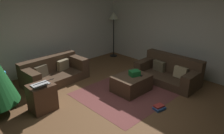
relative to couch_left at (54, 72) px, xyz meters
name	(u,v)px	position (x,y,z in m)	size (l,w,h in m)	color
ground_plane	(110,111)	(0.08, -2.24, -0.27)	(6.40, 6.40, 0.00)	brown
rear_partition	(37,31)	(0.08, 0.90, 1.03)	(6.40, 0.12, 2.60)	beige
corner_partition	(189,31)	(3.22, -2.24, 1.03)	(0.12, 6.40, 2.60)	beige
couch_left	(54,72)	(0.00, 0.00, 0.00)	(1.78, 0.96, 0.67)	#473323
couch_right	(169,72)	(2.33, -2.25, 0.00)	(0.87, 1.71, 0.72)	#473323
ottoman	(131,83)	(1.13, -1.91, -0.06)	(0.89, 0.70, 0.42)	#473323
gift_box	(135,73)	(1.18, -1.95, 0.22)	(0.25, 0.20, 0.14)	#19662D
tv_remote	(140,75)	(1.28, -2.03, 0.16)	(0.05, 0.16, 0.02)	black
side_table	(42,97)	(-0.92, -1.16, 0.03)	(0.52, 0.44, 0.60)	#4C3323
laptop	(42,84)	(-0.92, -1.22, 0.38)	(0.37, 0.38, 0.17)	silver
book_stack	(159,108)	(0.91, -2.91, -0.23)	(0.28, 0.23, 0.09)	#2D5193
corner_lamp	(114,19)	(2.81, 0.47, 1.14)	(0.36, 0.36, 1.66)	black
area_rug	(131,91)	(1.13, -1.91, -0.27)	(2.60, 2.00, 0.01)	brown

